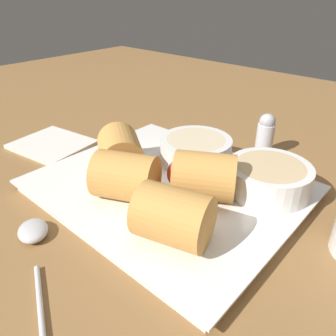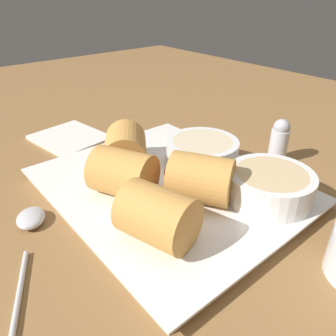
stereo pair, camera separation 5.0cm
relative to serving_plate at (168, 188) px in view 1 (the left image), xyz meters
The scene contains 11 objects.
table_surface 1.95cm from the serving_plate, 49.12° to the left, with size 180.00×140.00×2.00cm.
serving_plate is the anchor object (origin of this frame).
roll_front_left 6.88cm from the serving_plate, 110.10° to the right, with size 8.54×7.91×5.51cm.
roll_front_right 8.24cm from the serving_plate, behind, with size 8.76×8.42×5.51cm.
roll_back_left 10.51cm from the serving_plate, 47.67° to the right, with size 8.33×7.18×5.51cm.
roll_back_right 5.77cm from the serving_plate, ahead, with size 8.69×8.21×5.51cm.
dipping_bowl_near 7.51cm from the serving_plate, 98.98° to the left, with size 9.80×9.80×3.38cm.
dipping_bowl_far 12.26cm from the serving_plate, 34.58° to the left, with size 9.80×9.80×3.38cm.
spoon 16.53cm from the serving_plate, 103.26° to the right, with size 17.25×9.48×1.36cm.
napkin 23.50cm from the serving_plate, behind, with size 12.88×11.42×0.60cm.
salt_shaker 18.59cm from the serving_plate, 78.54° to the left, with size 2.63×2.63×6.59cm.
Camera 1 is at (22.47, -26.41, 25.26)cm, focal length 35.00 mm.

